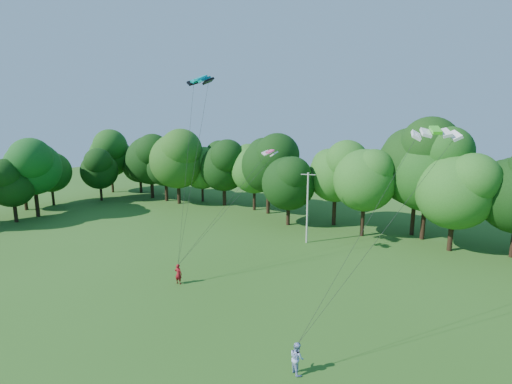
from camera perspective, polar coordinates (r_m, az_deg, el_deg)
The scene contains 9 objects.
utility_pole at distance 45.25m, azimuth 7.35°, elevation -2.17°, with size 1.58×0.53×8.09m.
kite_flyer_left at distance 36.10m, azimuth -11.03°, elevation -11.41°, with size 0.66×0.44×1.82m, color maroon.
kite_flyer_right at distance 24.94m, azimuth 5.86°, elevation -22.49°, with size 0.94×0.73×1.93m, color #A8B8E9.
kite_teal at distance 37.83m, azimuth -7.90°, elevation 15.85°, with size 2.89×1.78×0.57m.
kite_green at distance 28.13m, azimuth 24.28°, elevation 8.07°, with size 3.16×2.26×0.52m.
kite_pink at distance 37.95m, azimuth 2.02°, elevation 5.81°, with size 1.72×1.15×0.34m.
tree_back_west at distance 64.39m, azimuth -11.20°, elevation 6.00°, with size 9.66×9.66×14.05m.
tree_back_center at distance 50.46m, azimuth 22.11°, elevation 4.38°, with size 10.19×10.19×14.82m.
tree_flank_west at distance 63.48m, azimuth -29.31°, elevation 3.46°, with size 8.23×8.23×11.97m.
Camera 1 is at (14.69, -11.91, 14.97)m, focal length 28.00 mm.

